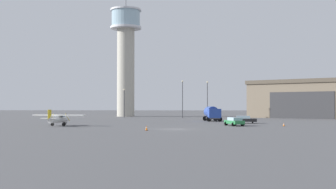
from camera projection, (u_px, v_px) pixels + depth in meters
name	position (u px, v px, depth m)	size (l,w,h in m)	color
ground_plane	(175.00, 129.00, 58.91)	(400.00, 400.00, 0.00)	#545456
control_tower	(126.00, 52.00, 123.03)	(8.96, 8.96, 35.15)	#B2AD9E
hangar	(314.00, 99.00, 112.81)	(36.95, 34.85, 9.76)	#7A6B56
airplane_white	(58.00, 118.00, 67.79)	(8.95, 7.00, 2.63)	white
truck_fuel_tanker_blue	(212.00, 113.00, 87.91)	(3.83, 6.92, 3.04)	#38383D
car_green	(234.00, 121.00, 68.08)	(3.05, 4.69, 1.37)	#287A42
car_black	(244.00, 119.00, 77.24)	(4.60, 2.62, 1.37)	black
light_post_west	(182.00, 96.00, 108.54)	(0.44, 0.44, 9.65)	#38383D
light_post_east	(207.00, 96.00, 108.24)	(0.44, 0.44, 9.41)	#38383D
light_post_north	(124.00, 100.00, 112.00)	(0.44, 0.44, 7.63)	#38383D
traffic_cone_near_left	(284.00, 125.00, 66.61)	(0.36, 0.36, 0.56)	black
traffic_cone_near_right	(147.00, 128.00, 55.46)	(0.36, 0.36, 0.67)	black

